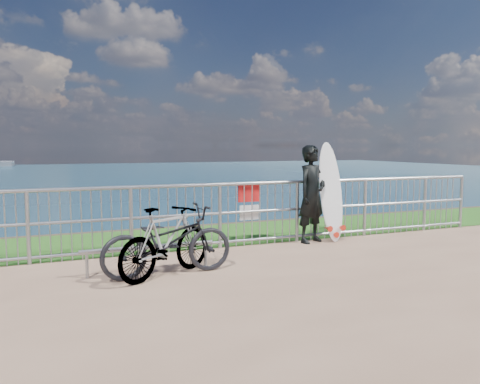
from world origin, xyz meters
name	(u,v)px	position (x,y,z in m)	size (l,w,h in m)	color
grass_strip	(225,234)	(0.00, 2.70, 0.01)	(120.00, 120.00, 0.00)	#225A18
railing	(248,213)	(0.02, 1.60, 0.58)	(10.06, 0.10, 1.13)	#989BA1
surfer	(312,194)	(1.22, 1.45, 0.88)	(0.64, 0.42, 1.77)	black
surfboard	(331,195)	(1.62, 1.44, 0.85)	(0.50, 0.45, 1.84)	silver
bicycle_near	(168,241)	(-1.72, 0.25, 0.48)	(0.63, 1.81, 0.95)	black
bicycle_far	(166,241)	(-1.75, 0.22, 0.48)	(0.45, 1.60, 0.96)	black
bike_rack	(149,249)	(-1.93, 0.53, 0.32)	(1.85, 0.05, 0.39)	#989BA1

